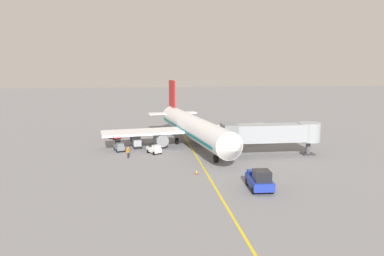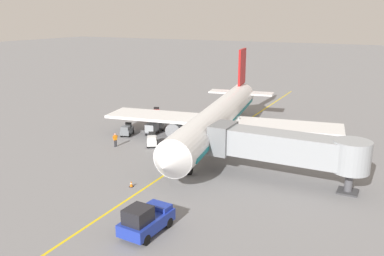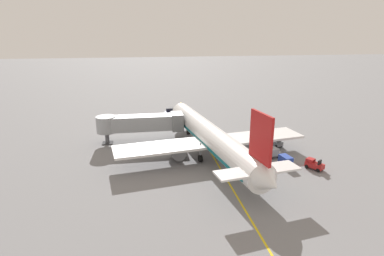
# 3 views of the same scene
# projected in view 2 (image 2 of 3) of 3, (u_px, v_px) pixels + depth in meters

# --- Properties ---
(ground_plane) EXTENTS (400.00, 400.00, 0.00)m
(ground_plane) POSITION_uv_depth(u_px,v_px,m) (216.00, 141.00, 52.26)
(ground_plane) COLOR slate
(gate_lead_in_line) EXTENTS (0.24, 80.00, 0.01)m
(gate_lead_in_line) POSITION_uv_depth(u_px,v_px,m) (216.00, 141.00, 52.26)
(gate_lead_in_line) COLOR gold
(gate_lead_in_line) RESTS_ON ground
(parked_airliner) EXTENTS (30.44, 37.27, 10.63)m
(parked_airliner) POSITION_uv_depth(u_px,v_px,m) (218.00, 118.00, 50.99)
(parked_airliner) COLOR white
(parked_airliner) RESTS_ON ground
(jet_bridge) EXTENTS (15.08, 3.50, 4.98)m
(jet_bridge) POSITION_uv_depth(u_px,v_px,m) (286.00, 147.00, 38.81)
(jet_bridge) COLOR #93999E
(jet_bridge) RESTS_ON ground
(pushback_tractor) EXTENTS (2.49, 4.54, 2.40)m
(pushback_tractor) POSITION_uv_depth(u_px,v_px,m) (145.00, 220.00, 29.89)
(pushback_tractor) COLOR #1E339E
(pushback_tractor) RESTS_ON ground
(baggage_tug_lead) EXTENTS (2.32, 2.76, 1.62)m
(baggage_tug_lead) POSITION_uv_depth(u_px,v_px,m) (152.00, 140.00, 50.16)
(baggage_tug_lead) COLOR silver
(baggage_tug_lead) RESTS_ON ground
(baggage_tug_trailing) EXTENTS (1.94, 2.75, 1.62)m
(baggage_tug_trailing) POSITION_uv_depth(u_px,v_px,m) (127.00, 130.00, 54.58)
(baggage_tug_trailing) COLOR slate
(baggage_tug_trailing) RESTS_ON ground
(baggage_tug_spare) EXTENTS (2.31, 2.76, 1.62)m
(baggage_tug_spare) POSITION_uv_depth(u_px,v_px,m) (156.00, 114.00, 63.84)
(baggage_tug_spare) COLOR #B21E1E
(baggage_tug_spare) RESTS_ON ground
(baggage_cart_front) EXTENTS (1.64, 2.97, 1.58)m
(baggage_cart_front) POSITION_uv_depth(u_px,v_px,m) (152.00, 128.00, 55.06)
(baggage_cart_front) COLOR #4C4C51
(baggage_cart_front) RESTS_ON ground
(baggage_cart_second_in_train) EXTENTS (1.64, 2.97, 1.58)m
(baggage_cart_second_in_train) POSITION_uv_depth(u_px,v_px,m) (161.00, 123.00, 57.39)
(baggage_cart_second_in_train) COLOR #4C4C51
(baggage_cart_second_in_train) RESTS_ON ground
(baggage_cart_third_in_train) EXTENTS (1.64, 2.97, 1.58)m
(baggage_cart_third_in_train) POSITION_uv_depth(u_px,v_px,m) (171.00, 117.00, 60.80)
(baggage_cart_third_in_train) COLOR #4C4C51
(baggage_cart_third_in_train) RESTS_ON ground
(ground_crew_wing_walker) EXTENTS (0.39, 0.69, 1.69)m
(ground_crew_wing_walker) POSITION_uv_depth(u_px,v_px,m) (115.00, 139.00, 49.86)
(ground_crew_wing_walker) COLOR #232328
(ground_crew_wing_walker) RESTS_ON ground
(safety_cone_nose_left) EXTENTS (0.36, 0.36, 0.59)m
(safety_cone_nose_left) POSITION_uv_depth(u_px,v_px,m) (131.00, 184.00, 38.30)
(safety_cone_nose_left) COLOR black
(safety_cone_nose_left) RESTS_ON ground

